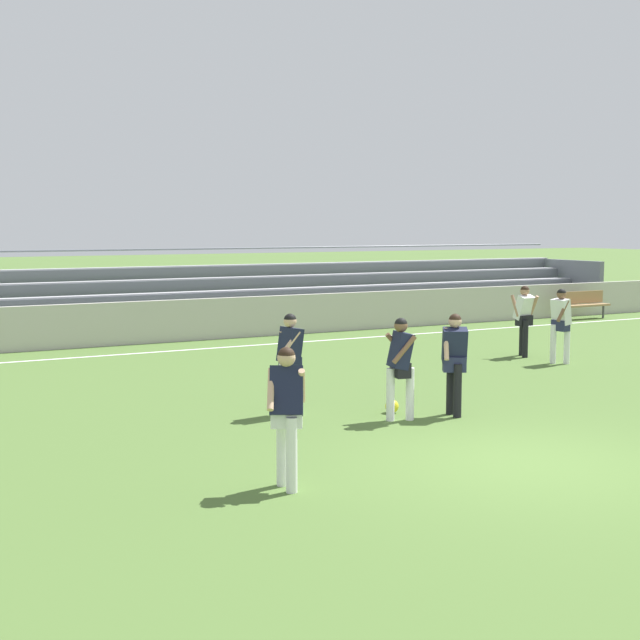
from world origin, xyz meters
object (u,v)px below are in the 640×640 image
Objects in this scene: player_dark_wide_right at (401,360)px; bleacher_stand at (228,294)px; player_white_deep_cover at (561,319)px; player_dark_dropping_back at (287,405)px; soccer_ball at (392,406)px; bench_near_bin at (584,302)px; player_dark_on_ball at (290,355)px; player_white_trailing_run at (524,315)px; player_dark_challenging at (454,356)px.

bleacher_stand is at bearing 79.45° from player_dark_wide_right.
player_dark_wide_right is at bearing -153.46° from player_white_deep_cover.
player_dark_dropping_back is 7.54× the size of soccer_ball.
player_dark_on_ball is at bearing -149.94° from bench_near_bin.
player_white_deep_cover is at bearing -90.58° from player_white_trailing_run.
bench_near_bin is 1.09× the size of player_dark_dropping_back.
player_white_trailing_run is at bearing 34.68° from player_dark_wide_right.
player_dark_dropping_back is 10.83m from player_white_deep_cover.
bench_near_bin is 16.64m from player_dark_wide_right.
player_white_deep_cover is (7.55, 1.94, 0.01)m from player_dark_on_ball.
player_white_deep_cover reaches higher than bench_near_bin.
bleacher_stand reaches higher than player_dark_dropping_back.
player_dark_wide_right is 3.94m from player_dark_dropping_back.
player_dark_on_ball reaches higher than soccer_ball.
player_dark_challenging is (0.94, -0.12, 0.02)m from player_dark_wide_right.
player_dark_on_ball reaches higher than player_dark_wide_right.
player_white_deep_cover is at bearing 31.46° from player_dark_challenging.
player_dark_challenging is 1.00× the size of player_white_trailing_run.
player_dark_on_ball is at bearing 63.40° from player_dark_dropping_back.
bleacher_stand reaches higher than player_dark_challenging.
player_white_deep_cover is at bearing 26.54° from player_dark_wide_right.
soccer_ball is at bearing 70.62° from player_dark_wide_right.
bleacher_stand is 11.57m from bench_near_bin.
bleacher_stand reaches higher than player_dark_wide_right.
player_dark_dropping_back is at bearing -149.50° from player_white_deep_cover.
bench_near_bin is 16.19m from soccer_ball.
bleacher_stand is 13.49m from player_dark_wide_right.
player_dark_challenging is 4.66m from player_dark_dropping_back.
player_dark_dropping_back is at bearing -109.65° from bleacher_stand.
player_white_deep_cover is (3.74, -10.16, 0.01)m from bleacher_stand.
bench_near_bin is at bearing 36.17° from player_dark_dropping_back.
player_dark_wide_right is 7.34× the size of soccer_ball.
soccer_ball is at bearing 41.41° from player_dark_dropping_back.
player_dark_dropping_back reaches higher than player_dark_wide_right.
bleacher_stand is 16.85× the size of player_dark_on_ball.
player_dark_wide_right is 0.98× the size of player_white_trailing_run.
player_dark_wide_right is 1.77m from player_dark_on_ball.
bench_near_bin is 1.12× the size of player_dark_wide_right.
bench_near_bin is at bearing -17.70° from bleacher_stand.
player_dark_challenging reaches higher than soccer_ball.
bleacher_stand reaches higher than soccer_ball.
player_dark_on_ball is (-1.34, 1.17, 0.02)m from player_dark_wide_right.
player_dark_on_ball is 0.99× the size of player_white_deep_cover.
player_dark_wide_right is (-13.48, -9.74, 0.41)m from bench_near_bin.
soccer_ball is at bearing -147.91° from player_white_trailing_run.
player_white_trailing_run reaches higher than player_dark_wide_right.
soccer_ball is at bearing -145.25° from bench_near_bin.
bleacher_stand reaches higher than player_white_deep_cover.
soccer_ball is at bearing -23.09° from player_dark_on_ball.
player_white_deep_cover is at bearing 14.38° from player_dark_on_ball.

